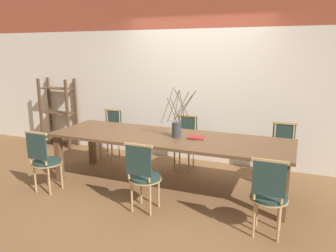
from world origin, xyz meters
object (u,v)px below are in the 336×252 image
(chair_near_center, at_px, (269,194))
(chair_far_center, at_px, (282,151))
(book_stack, at_px, (196,137))
(shelving_rack, at_px, (58,113))
(dining_table, at_px, (168,141))
(vase_centerpiece, at_px, (177,128))

(chair_near_center, bearing_deg, chair_far_center, 88.77)
(chair_near_center, distance_m, book_stack, 1.39)
(book_stack, bearing_deg, chair_near_center, -39.09)
(chair_near_center, distance_m, shelving_rack, 4.72)
(dining_table, distance_m, chair_near_center, 1.68)
(chair_far_center, xyz_separation_m, shelving_rack, (-4.35, 0.30, 0.20))
(book_stack, bearing_deg, vase_centerpiece, -172.59)
(chair_far_center, distance_m, vase_centerpiece, 1.63)
(shelving_rack, bearing_deg, chair_near_center, -23.99)
(dining_table, relative_size, vase_centerpiece, 4.90)
(chair_near_center, distance_m, vase_centerpiece, 1.61)
(dining_table, distance_m, chair_far_center, 1.71)
(shelving_rack, bearing_deg, dining_table, -21.18)
(chair_near_center, relative_size, chair_far_center, 1.00)
(chair_near_center, bearing_deg, vase_centerpiece, 148.29)
(dining_table, bearing_deg, chair_far_center, 28.61)
(shelving_rack, bearing_deg, book_stack, -18.07)
(dining_table, xyz_separation_m, chair_near_center, (1.45, -0.81, -0.20))
(dining_table, relative_size, shelving_rack, 2.45)
(chair_near_center, bearing_deg, book_stack, 140.91)
(chair_far_center, bearing_deg, dining_table, 28.61)
(book_stack, distance_m, shelving_rack, 3.43)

